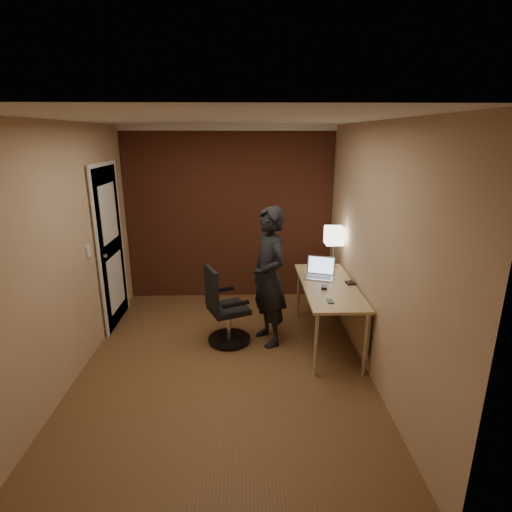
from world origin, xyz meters
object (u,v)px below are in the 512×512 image
object	(u,v)px
laptop	(320,271)
office_chair	(224,311)
desk_lamp	(334,236)
phone	(330,301)
mouse	(324,287)
person	(269,277)
wallet	(350,283)
desk	(335,295)

from	to	relation	value
laptop	office_chair	bearing A→B (deg)	-167.41
desk_lamp	laptop	bearing A→B (deg)	-124.15
laptop	phone	xyz separation A→B (m)	(-0.03, -0.76, -0.06)
mouse	person	xyz separation A→B (m)	(-0.60, 0.17, 0.07)
desk_lamp	wallet	bearing A→B (deg)	-82.01
desk_lamp	phone	size ratio (longest dim) A/B	4.65
person	office_chair	bearing A→B (deg)	-110.47
office_chair	desk	bearing A→B (deg)	-0.79
person	wallet	bearing A→B (deg)	65.49
desk_lamp	office_chair	bearing A→B (deg)	-156.87
wallet	person	world-z (taller)	person
phone	laptop	bearing A→B (deg)	87.50
phone	desk_lamp	bearing A→B (deg)	76.57
person	mouse	bearing A→B (deg)	51.66
person	laptop	bearing A→B (deg)	87.49
desk	office_chair	xyz separation A→B (m)	(-1.28, 0.02, -0.19)
mouse	phone	size ratio (longest dim) A/B	0.87
mouse	laptop	bearing A→B (deg)	96.26
desk_lamp	person	size ratio (longest dim) A/B	0.33
office_chair	person	bearing A→B (deg)	2.52
mouse	phone	distance (m)	0.36
desk	laptop	size ratio (longest dim) A/B	3.78
mouse	person	world-z (taller)	person
wallet	office_chair	xyz separation A→B (m)	(-1.46, 0.00, -0.33)
laptop	phone	world-z (taller)	laptop
person	desk	bearing A→B (deg)	63.91
laptop	mouse	size ratio (longest dim) A/B	3.97
person	phone	bearing A→B (deg)	25.59
desk_lamp	phone	bearing A→B (deg)	-102.92
desk	desk_lamp	bearing A→B (deg)	81.16
desk	wallet	world-z (taller)	wallet
mouse	office_chair	xyz separation A→B (m)	(-1.13, 0.14, -0.34)
desk	desk_lamp	size ratio (longest dim) A/B	2.80
desk	laptop	distance (m)	0.36
mouse	wallet	xyz separation A→B (m)	(0.33, 0.14, -0.01)
mouse	wallet	size ratio (longest dim) A/B	0.91
mouse	wallet	bearing A→B (deg)	32.61
office_chair	mouse	bearing A→B (deg)	-7.20
person	desk_lamp	bearing A→B (deg)	100.58
office_chair	laptop	bearing A→B (deg)	12.59
phone	wallet	distance (m)	0.60
office_chair	person	xyz separation A→B (m)	(0.52, 0.02, 0.40)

